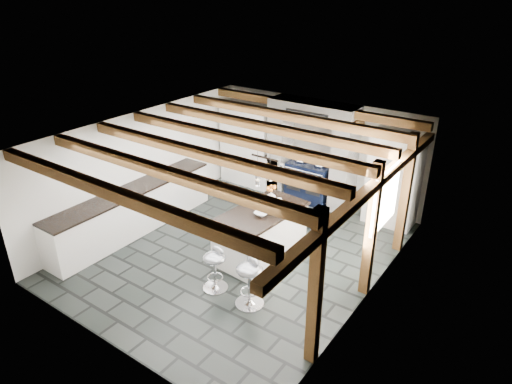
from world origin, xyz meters
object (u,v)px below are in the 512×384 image
Objects in this scene: range_cooker at (310,181)px; kitchen_island at (261,232)px; bar_stool_near at (250,277)px; bar_stool_far at (215,264)px.

kitchen_island reaches higher than range_cooker.
kitchen_island is 2.21× the size of bar_stool_near.
bar_stool_near is at bearing 7.31° from bar_stool_far.
range_cooker is at bearing 128.43° from bar_stool_near.
bar_stool_near is (0.69, -1.30, 0.07)m from kitchen_island.
bar_stool_near is at bearing -57.10° from kitchen_island.
kitchen_island is 1.48m from bar_stool_near.
bar_stool_near reaches higher than bar_stool_far.
kitchen_island is 2.43× the size of bar_stool_far.
range_cooker reaches higher than bar_stool_near.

